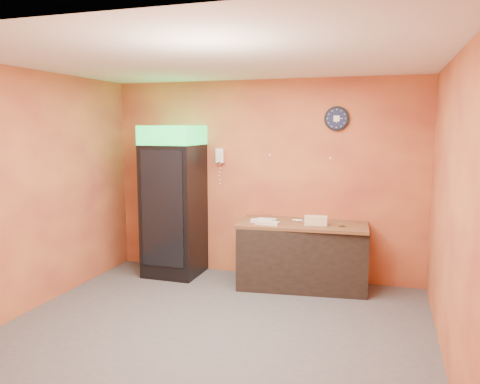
% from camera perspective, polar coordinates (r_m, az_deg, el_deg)
% --- Properties ---
extents(floor, '(4.50, 4.50, 0.00)m').
position_cam_1_polar(floor, '(5.20, -3.08, -16.36)').
color(floor, '#47474C').
rests_on(floor, ground).
extents(back_wall, '(4.50, 0.02, 2.80)m').
position_cam_1_polar(back_wall, '(6.69, 2.81, 1.57)').
color(back_wall, orange).
rests_on(back_wall, floor).
extents(left_wall, '(0.02, 4.00, 2.80)m').
position_cam_1_polar(left_wall, '(5.97, -23.88, 0.12)').
color(left_wall, orange).
rests_on(left_wall, floor).
extents(right_wall, '(0.02, 4.00, 2.80)m').
position_cam_1_polar(right_wall, '(4.54, 24.48, -2.16)').
color(right_wall, orange).
rests_on(right_wall, floor).
extents(ceiling, '(4.50, 4.00, 0.02)m').
position_cam_1_polar(ceiling, '(4.79, -3.34, 15.84)').
color(ceiling, white).
rests_on(ceiling, back_wall).
extents(beverage_cooler, '(0.76, 0.78, 2.16)m').
position_cam_1_polar(beverage_cooler, '(6.79, -8.17, -1.35)').
color(beverage_cooler, black).
rests_on(beverage_cooler, floor).
extents(prep_counter, '(1.75, 0.94, 0.84)m').
position_cam_1_polar(prep_counter, '(6.39, 7.58, -7.78)').
color(prep_counter, black).
rests_on(prep_counter, floor).
extents(wall_clock, '(0.33, 0.06, 0.33)m').
position_cam_1_polar(wall_clock, '(6.45, 11.71, 8.76)').
color(wall_clock, black).
rests_on(wall_clock, back_wall).
extents(wall_phone, '(0.11, 0.10, 0.21)m').
position_cam_1_polar(wall_phone, '(6.80, -2.48, 4.44)').
color(wall_phone, white).
rests_on(wall_phone, back_wall).
extents(butcher_paper, '(1.74, 0.88, 0.04)m').
position_cam_1_polar(butcher_paper, '(6.29, 7.65, -3.93)').
color(butcher_paper, brown).
rests_on(butcher_paper, prep_counter).
extents(sub_roll_stack, '(0.30, 0.13, 0.12)m').
position_cam_1_polar(sub_roll_stack, '(6.14, 9.23, -3.46)').
color(sub_roll_stack, beige).
rests_on(sub_roll_stack, butcher_paper).
extents(wrapped_sandwich_left, '(0.29, 0.13, 0.04)m').
position_cam_1_polar(wrapped_sandwich_left, '(6.25, 2.64, -3.55)').
color(wrapped_sandwich_left, silver).
rests_on(wrapped_sandwich_left, butcher_paper).
extents(wrapped_sandwich_mid, '(0.32, 0.15, 0.04)m').
position_cam_1_polar(wrapped_sandwich_mid, '(6.12, 3.36, -3.79)').
color(wrapped_sandwich_mid, silver).
rests_on(wrapped_sandwich_mid, butcher_paper).
extents(wrapped_sandwich_right, '(0.26, 0.11, 0.04)m').
position_cam_1_polar(wrapped_sandwich_right, '(6.34, 3.30, -3.40)').
color(wrapped_sandwich_right, silver).
rests_on(wrapped_sandwich_right, butcher_paper).
extents(kitchen_tool, '(0.06, 0.06, 0.06)m').
position_cam_1_polar(kitchen_tool, '(6.37, 7.83, -3.30)').
color(kitchen_tool, silver).
rests_on(kitchen_tool, butcher_paper).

